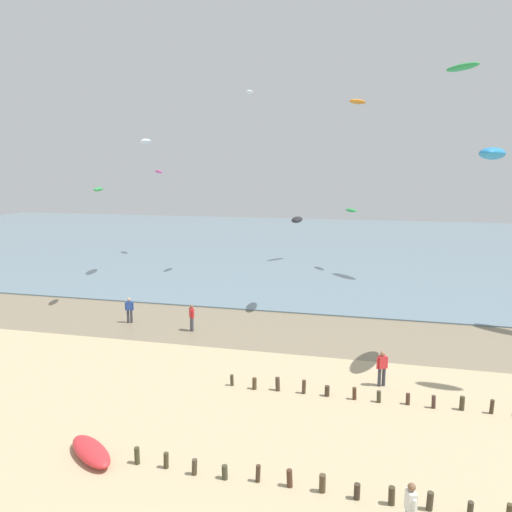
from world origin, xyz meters
TOP-DOWN VIEW (x-y plane):
  - wet_sand_strip at (0.00, 23.28)m, footprint 120.00×7.78m
  - sea at (0.00, 62.17)m, footprint 160.00×70.00m
  - groyne_mid at (2.26, 8.02)m, footprint 11.88×0.33m
  - groyne_far at (6.05, 14.77)m, footprint 17.09×0.35m
  - person_nearest_camera at (5.26, 6.59)m, footprint 0.32×0.55m
  - person_mid_beach at (4.65, 16.43)m, footprint 0.52×0.36m
  - person_left_flank at (-6.90, 21.89)m, footprint 0.40×0.46m
  - person_right_flank at (-11.53, 22.49)m, footprint 0.55×0.32m
  - grounded_kite at (-5.34, 8.01)m, footprint 2.56×2.18m
  - kite_aloft_1 at (-1.23, 27.90)m, footprint 1.09×2.53m
  - kite_aloft_2 at (-20.87, 47.98)m, footprint 1.93×2.07m
  - kite_aloft_4 at (-15.40, 25.85)m, footprint 1.21×1.92m
  - kite_aloft_5 at (-16.77, 36.49)m, footprint 1.80×3.06m
  - kite_aloft_7 at (9.26, 19.31)m, footprint 2.10×3.68m
  - kite_aloft_8 at (-7.55, 39.27)m, footprint 0.73×1.96m
  - kite_aloft_9 at (10.80, 40.34)m, footprint 2.99×3.20m
  - kite_aloft_11 at (1.78, 43.54)m, footprint 1.64×2.22m
  - kite_aloft_12 at (1.90, 47.71)m, footprint 2.21×2.73m

SIDE VIEW (x-z plane):
  - wet_sand_strip at x=0.00m, z-range 0.00..0.01m
  - sea at x=0.00m, z-range 0.00..0.10m
  - grounded_kite at x=-5.34m, z-range 0.00..0.50m
  - groyne_mid at x=2.26m, z-range -0.03..0.58m
  - groyne_far at x=6.05m, z-range -0.05..0.62m
  - person_nearest_camera at x=5.26m, z-range 0.06..1.77m
  - person_mid_beach at x=4.65m, z-range 0.06..1.77m
  - person_left_flank at x=-6.90m, z-range 0.06..1.77m
  - person_right_flank at x=-11.53m, z-range 0.06..1.77m
  - kite_aloft_11 at x=1.78m, z-range 5.96..6.35m
  - kite_aloft_1 at x=-1.23m, z-range 6.38..6.85m
  - kite_aloft_4 at x=-15.40m, z-range 8.49..8.87m
  - kite_aloft_2 at x=-20.87m, z-range 9.69..10.23m
  - kite_aloft_7 at x=9.26m, z-range 10.48..11.04m
  - kite_aloft_5 at x=-16.77m, z-range 12.37..13.00m
  - kite_aloft_12 at x=1.90m, z-range 16.84..17.42m
  - kite_aloft_8 at x=-7.55m, z-range 16.97..17.31m
  - kite_aloft_9 at x=10.80m, z-range 18.41..18.94m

